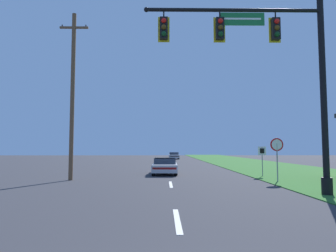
{
  "coord_description": "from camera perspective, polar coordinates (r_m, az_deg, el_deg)",
  "views": [
    {
      "loc": [
        -0.36,
        -2.28,
        1.96
      ],
      "look_at": [
        0.0,
        25.53,
        4.02
      ],
      "focal_mm": 32.0,
      "sensor_mm": 36.0,
      "label": 1
    }
  ],
  "objects": [
    {
      "name": "road_center_line",
      "position": [
        24.36,
        0.11,
        -8.83
      ],
      "size": [
        0.16,
        34.8,
        0.01
      ],
      "color": "silver",
      "rests_on": "ground"
    },
    {
      "name": "utility_pole_near",
      "position": [
        19.71,
        -17.73,
        6.05
      ],
      "size": [
        1.8,
        0.26,
        10.49
      ],
      "color": "brown",
      "rests_on": "ground"
    },
    {
      "name": "grass_verge_right",
      "position": [
        34.11,
        17.97,
        -7.29
      ],
      "size": [
        10.0,
        110.0,
        0.04
      ],
      "color": "#2D6626",
      "rests_on": "ground"
    },
    {
      "name": "stop_sign",
      "position": [
        18.62,
        20.03,
        -4.27
      ],
      "size": [
        0.76,
        0.07,
        2.5
      ],
      "color": "gray",
      "rests_on": "grass_verge_right"
    },
    {
      "name": "signal_mast",
      "position": [
        13.79,
        20.07,
        10.56
      ],
      "size": [
        7.86,
        0.47,
        8.74
      ],
      "color": "black",
      "rests_on": "grass_verge_right"
    },
    {
      "name": "far_car",
      "position": [
        54.55,
        1.14,
        -5.66
      ],
      "size": [
        1.82,
        4.66,
        1.19
      ],
      "color": "black",
      "rests_on": "ground"
    },
    {
      "name": "car_ahead",
      "position": [
        22.92,
        -0.58,
        -7.62
      ],
      "size": [
        1.92,
        4.28,
        1.19
      ],
      "color": "black",
      "rests_on": "ground"
    },
    {
      "name": "route_sign_post",
      "position": [
        21.88,
        17.49,
        -5.17
      ],
      "size": [
        0.55,
        0.06,
        2.03
      ],
      "color": "gray",
      "rests_on": "grass_verge_right"
    }
  ]
}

